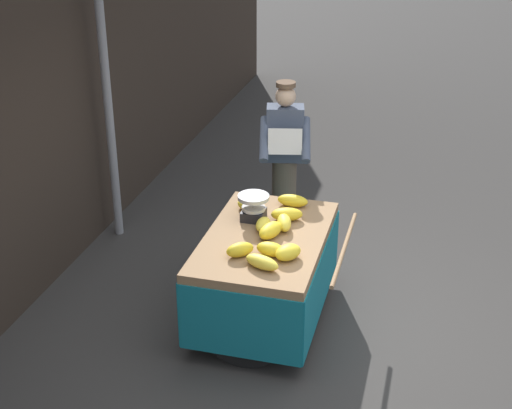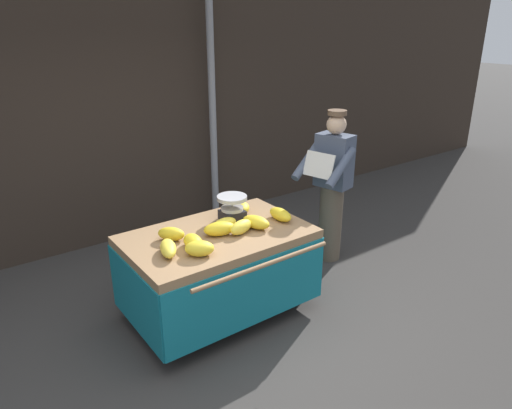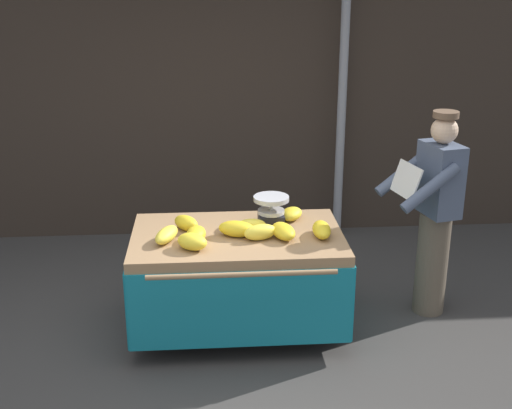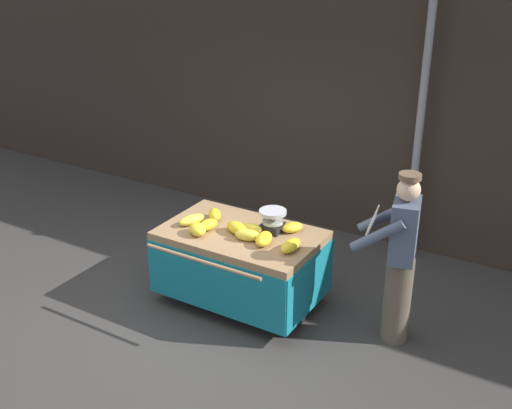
# 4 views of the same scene
# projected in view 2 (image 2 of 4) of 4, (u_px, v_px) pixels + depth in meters

# --- Properties ---
(ground_plane) EXTENTS (60.00, 60.00, 0.00)m
(ground_plane) POSITION_uv_depth(u_px,v_px,m) (237.00, 354.00, 3.89)
(ground_plane) COLOR #383533
(back_wall) EXTENTS (16.00, 0.24, 3.54)m
(back_wall) POSITION_uv_depth(u_px,v_px,m) (95.00, 96.00, 5.37)
(back_wall) COLOR #332821
(back_wall) RESTS_ON ground
(street_pole) EXTENTS (0.09, 0.09, 3.25)m
(street_pole) POSITION_uv_depth(u_px,v_px,m) (212.00, 101.00, 5.96)
(street_pole) COLOR gray
(street_pole) RESTS_ON ground
(banana_cart) EXTENTS (1.64, 1.22, 0.83)m
(banana_cart) POSITION_uv_depth(u_px,v_px,m) (218.00, 256.00, 4.22)
(banana_cart) COLOR #93704C
(banana_cart) RESTS_ON ground
(weighing_scale) EXTENTS (0.28, 0.28, 0.24)m
(weighing_scale) POSITION_uv_depth(u_px,v_px,m) (232.00, 208.00, 4.38)
(weighing_scale) COLOR black
(weighing_scale) RESTS_ON banana_cart
(banana_bunch_0) EXTENTS (0.25, 0.26, 0.12)m
(banana_bunch_0) POSITION_uv_depth(u_px,v_px,m) (171.00, 234.00, 3.98)
(banana_bunch_0) COLOR gold
(banana_bunch_0) RESTS_ON banana_cart
(banana_bunch_1) EXTENTS (0.31, 0.23, 0.12)m
(banana_bunch_1) POSITION_uv_depth(u_px,v_px,m) (220.00, 229.00, 4.07)
(banana_bunch_1) COLOR gold
(banana_bunch_1) RESTS_ON banana_cart
(banana_bunch_2) EXTENTS (0.28, 0.27, 0.12)m
(banana_bunch_2) POSITION_uv_depth(u_px,v_px,m) (200.00, 248.00, 3.72)
(banana_bunch_2) COLOR yellow
(banana_bunch_2) RESTS_ON banana_cart
(banana_bunch_3) EXTENTS (0.18, 0.26, 0.11)m
(banana_bunch_3) POSITION_uv_depth(u_px,v_px,m) (193.00, 242.00, 3.85)
(banana_bunch_3) COLOR gold
(banana_bunch_3) RESTS_ON banana_cart
(banana_bunch_4) EXTENTS (0.22, 0.32, 0.10)m
(banana_bunch_4) POSITION_uv_depth(u_px,v_px,m) (168.00, 248.00, 3.74)
(banana_bunch_4) COLOR yellow
(banana_bunch_4) RESTS_ON banana_cart
(banana_bunch_5) EXTENTS (0.23, 0.31, 0.11)m
(banana_bunch_5) POSITION_uv_depth(u_px,v_px,m) (256.00, 222.00, 4.22)
(banana_bunch_5) COLOR gold
(banana_bunch_5) RESTS_ON banana_cart
(banana_bunch_6) EXTENTS (0.15, 0.29, 0.11)m
(banana_bunch_6) POSITION_uv_depth(u_px,v_px,m) (280.00, 214.00, 4.39)
(banana_bunch_6) COLOR gold
(banana_bunch_6) RESTS_ON banana_cart
(banana_bunch_7) EXTENTS (0.24, 0.13, 0.10)m
(banana_bunch_7) POSITION_uv_depth(u_px,v_px,m) (225.00, 223.00, 4.21)
(banana_bunch_7) COLOR yellow
(banana_bunch_7) RESTS_ON banana_cart
(banana_bunch_8) EXTENTS (0.25, 0.28, 0.10)m
(banana_bunch_8) POSITION_uv_depth(u_px,v_px,m) (242.00, 207.00, 4.57)
(banana_bunch_8) COLOR yellow
(banana_bunch_8) RESTS_ON banana_cart
(banana_bunch_9) EXTENTS (0.28, 0.19, 0.12)m
(banana_bunch_9) POSITION_uv_depth(u_px,v_px,m) (241.00, 227.00, 4.11)
(banana_bunch_9) COLOR yellow
(banana_bunch_9) RESTS_ON banana_cart
(vendor_person) EXTENTS (0.65, 0.60, 1.71)m
(vendor_person) POSITION_uv_depth(u_px,v_px,m) (332.00, 187.00, 5.16)
(vendor_person) COLOR brown
(vendor_person) RESTS_ON ground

